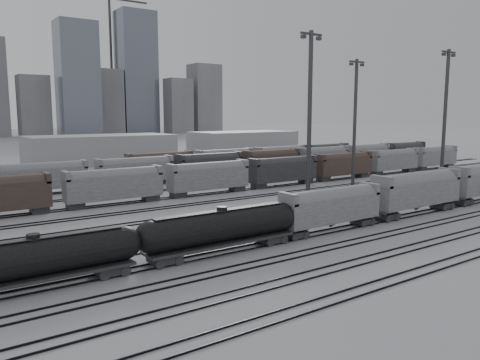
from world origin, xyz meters
TOP-DOWN VIEW (x-y plane):
  - ground at (0.00, 0.00)m, footprint 900.00×900.00m
  - tracks at (0.00, 17.50)m, footprint 220.00×71.50m
  - tank_car_a at (-26.78, 1.00)m, footprint 17.76×2.96m
  - tank_car_b at (-9.16, 1.00)m, footprint 18.43×3.07m
  - hopper_car_a at (6.30, 1.00)m, footprint 14.23×2.83m
  - hopper_car_b at (23.09, 1.00)m, footprint 16.16×3.21m
  - light_mast_c at (16.91, 16.30)m, footprint 4.24×0.68m
  - light_mast_d at (32.83, 21.17)m, footprint 3.80×0.61m
  - light_mast_e at (50.03, 14.01)m, footprint 4.16×0.67m
  - bg_string_near at (8.00, 32.00)m, footprint 151.00×3.00m
  - bg_string_mid at (18.00, 48.00)m, footprint 151.00×3.00m
  - bg_string_far at (35.50, 56.00)m, footprint 66.00×3.00m
  - warehouse_mid at (10.00, 95.00)m, footprint 40.00×18.00m
  - warehouse_right at (60.00, 95.00)m, footprint 35.00×18.00m
  - crane_right at (91.26, 305.00)m, footprint 42.00×1.80m

SIDE VIEW (x-z plane):
  - ground at x=0.00m, z-range 0.00..0.00m
  - tracks at x=0.00m, z-range 0.00..0.16m
  - tank_car_a at x=-26.78m, z-range 0.34..4.73m
  - tank_car_b at x=-9.16m, z-range 0.36..4.91m
  - bg_string_far at x=35.50m, z-range 0.00..5.60m
  - bg_string_near at x=8.00m, z-range 0.00..5.60m
  - bg_string_mid at x=18.00m, z-range 0.00..5.60m
  - hopper_car_a at x=6.30m, z-range 0.60..5.69m
  - hopper_car_b at x=23.09m, z-range 0.68..6.46m
  - warehouse_mid at x=10.00m, z-range 0.00..8.00m
  - warehouse_right at x=60.00m, z-range 0.00..8.00m
  - light_mast_d at x=32.83m, z-range 0.72..24.47m
  - light_mast_e at x=50.03m, z-range 0.79..26.81m
  - light_mast_c at x=16.91m, z-range 0.81..27.30m
  - crane_right at x=91.26m, z-range 7.39..107.39m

